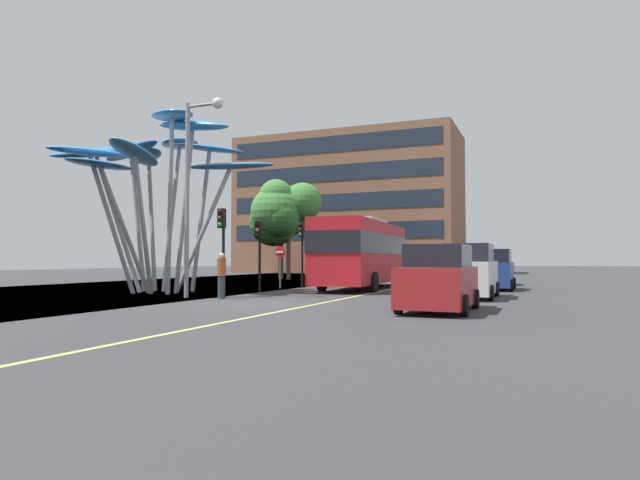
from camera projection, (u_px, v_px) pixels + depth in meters
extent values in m
cube|color=#38383A|center=(247.00, 306.00, 18.65)|extent=(120.00, 240.00, 0.10)
cube|color=#9E998E|center=(22.00, 297.00, 22.76)|extent=(16.00, 240.00, 0.05)
cube|color=#E0D666|center=(305.00, 307.00, 17.82)|extent=(0.16, 144.00, 0.01)
cube|color=red|center=(363.00, 253.00, 28.58)|extent=(3.10, 10.40, 3.09)
cube|color=black|center=(363.00, 244.00, 28.59)|extent=(3.13, 10.50, 0.99)
cube|color=yellow|center=(384.00, 233.00, 33.41)|extent=(1.41, 0.17, 0.36)
cube|color=#B2B2B7|center=(363.00, 221.00, 28.64)|extent=(2.11, 3.69, 0.24)
cylinder|color=black|center=(399.00, 278.00, 31.11)|extent=(0.33, 0.97, 0.96)
cylinder|color=black|center=(355.00, 277.00, 31.96)|extent=(0.33, 0.97, 0.96)
cylinder|color=black|center=(374.00, 282.00, 25.44)|extent=(0.33, 0.97, 0.96)
cylinder|color=black|center=(322.00, 281.00, 26.29)|extent=(0.33, 0.97, 0.96)
cylinder|color=#9EA0A5|center=(184.00, 210.00, 24.66)|extent=(1.17, 0.35, 7.60)
ellipsoid|color=#388EDB|center=(193.00, 126.00, 24.55)|extent=(4.22, 1.69, 1.03)
cylinder|color=#9EA0A5|center=(204.00, 229.00, 25.38)|extent=(2.56, 1.22, 6.00)
ellipsoid|color=#388EDB|center=(231.00, 166.00, 25.49)|extent=(4.28, 2.81, 0.48)
cylinder|color=#9EA0A5|center=(201.00, 219.00, 26.34)|extent=(0.79, 0.92, 7.00)
ellipsoid|color=#388EDB|center=(210.00, 149.00, 26.66)|extent=(3.51, 3.82, 0.49)
cylinder|color=#9EA0A5|center=(172.00, 214.00, 27.20)|extent=(1.13, 2.58, 7.68)
ellipsoid|color=#4CA3E5|center=(180.00, 144.00, 28.58)|extent=(2.88, 4.04, 0.95)
cylinder|color=#9EA0A5|center=(152.00, 220.00, 27.19)|extent=(1.80, 1.53, 7.03)
ellipsoid|color=#4CA3E5|center=(149.00, 154.00, 28.18)|extent=(2.96, 2.74, 0.49)
cylinder|color=#9EA0A5|center=(137.00, 220.00, 26.56)|extent=(1.47, 0.61, 6.96)
ellipsoid|color=#2D7FD1|center=(131.00, 151.00, 27.08)|extent=(4.30, 2.27, 0.79)
cylinder|color=#9EA0A5|center=(118.00, 222.00, 25.30)|extent=(2.20, 1.16, 6.59)
ellipsoid|color=#2D7FD1|center=(95.00, 152.00, 25.37)|extent=(4.40, 3.09, 1.03)
cylinder|color=#9EA0A5|center=(112.00, 224.00, 23.94)|extent=(1.21, 2.05, 6.23)
ellipsoid|color=#4299E0|center=(89.00, 152.00, 23.40)|extent=(2.67, 3.60, 0.40)
cylinder|color=#9EA0A5|center=(125.00, 231.00, 24.08)|extent=(1.10, 2.49, 5.70)
ellipsoid|color=#388EDB|center=(99.00, 164.00, 23.31)|extent=(2.57, 3.28, 0.44)
cylinder|color=#9EA0A5|center=(143.00, 226.00, 23.38)|extent=(0.85, 2.09, 6.01)
ellipsoid|color=#4299E0|center=(135.00, 153.00, 22.52)|extent=(2.55, 3.74, 1.03)
cylinder|color=#9EA0A5|center=(170.00, 205.00, 23.82)|extent=(0.66, 0.58, 7.85)
ellipsoid|color=#388EDB|center=(172.00, 115.00, 23.75)|extent=(3.58, 3.33, 0.69)
cylinder|color=black|center=(223.00, 253.00, 22.17)|extent=(0.12, 0.12, 3.61)
cube|color=black|center=(222.00, 218.00, 22.09)|extent=(0.28, 0.24, 0.80)
sphere|color=#390706|center=(220.00, 212.00, 21.98)|extent=(0.18, 0.18, 0.18)
sphere|color=#3A2707|center=(220.00, 218.00, 21.97)|extent=(0.18, 0.18, 0.18)
sphere|color=green|center=(220.00, 225.00, 21.96)|extent=(0.18, 0.18, 0.18)
cylinder|color=black|center=(260.00, 257.00, 26.05)|extent=(0.12, 0.12, 3.34)
cube|color=black|center=(258.00, 230.00, 25.97)|extent=(0.28, 0.24, 0.80)
sphere|color=#390706|center=(257.00, 224.00, 25.85)|extent=(0.18, 0.18, 0.18)
sphere|color=orange|center=(257.00, 230.00, 25.85)|extent=(0.18, 0.18, 0.18)
sphere|color=black|center=(257.00, 235.00, 25.84)|extent=(0.18, 0.18, 0.18)
cylinder|color=black|center=(302.00, 255.00, 29.43)|extent=(0.12, 0.12, 3.55)
cube|color=black|center=(301.00, 230.00, 29.35)|extent=(0.28, 0.24, 0.80)
sphere|color=#390706|center=(300.00, 225.00, 29.24)|extent=(0.18, 0.18, 0.18)
sphere|color=#3A2707|center=(300.00, 229.00, 29.23)|extent=(0.18, 0.18, 0.18)
sphere|color=green|center=(300.00, 234.00, 29.22)|extent=(0.18, 0.18, 0.18)
cube|color=maroon|center=(439.00, 286.00, 16.23)|extent=(1.81, 4.21, 1.14)
cube|color=black|center=(439.00, 256.00, 16.26)|extent=(1.67, 2.31, 0.66)
cylinder|color=black|center=(475.00, 299.00, 17.07)|extent=(0.20, 0.60, 0.60)
cylinder|color=black|center=(418.00, 297.00, 17.76)|extent=(0.20, 0.60, 0.60)
cylinder|color=black|center=(464.00, 305.00, 14.66)|extent=(0.20, 0.60, 0.60)
cylinder|color=black|center=(398.00, 303.00, 15.35)|extent=(0.20, 0.60, 0.60)
cube|color=silver|center=(469.00, 277.00, 21.75)|extent=(1.85, 4.38, 1.27)
cube|color=black|center=(469.00, 253.00, 21.79)|extent=(1.71, 2.41, 0.71)
cylinder|color=black|center=(497.00, 289.00, 22.64)|extent=(0.20, 0.60, 0.60)
cylinder|color=black|center=(451.00, 288.00, 23.34)|extent=(0.20, 0.60, 0.60)
cylinder|color=black|center=(491.00, 293.00, 20.13)|extent=(0.20, 0.60, 0.60)
cylinder|color=black|center=(440.00, 292.00, 20.83)|extent=(0.20, 0.60, 0.60)
cube|color=navy|center=(494.00, 274.00, 27.47)|extent=(1.71, 3.89, 1.20)
cube|color=black|center=(494.00, 256.00, 27.50)|extent=(1.58, 2.14, 0.67)
cylinder|color=black|center=(514.00, 283.00, 28.24)|extent=(0.20, 0.60, 0.60)
cylinder|color=black|center=(479.00, 283.00, 28.89)|extent=(0.20, 0.60, 0.60)
cylinder|color=black|center=(511.00, 285.00, 26.01)|extent=(0.20, 0.60, 0.60)
cylinder|color=black|center=(474.00, 285.00, 26.66)|extent=(0.20, 0.60, 0.60)
cube|color=#2D5138|center=(493.00, 272.00, 32.80)|extent=(1.78, 4.24, 1.17)
cube|color=black|center=(492.00, 257.00, 32.83)|extent=(1.64, 2.33, 0.69)
cylinder|color=black|center=(510.00, 279.00, 33.65)|extent=(0.20, 0.60, 0.60)
cylinder|color=black|center=(480.00, 279.00, 34.33)|extent=(0.20, 0.60, 0.60)
cylinder|color=black|center=(507.00, 281.00, 31.23)|extent=(0.20, 0.60, 0.60)
cylinder|color=black|center=(475.00, 280.00, 31.91)|extent=(0.20, 0.60, 0.60)
cylinder|color=gray|center=(187.00, 200.00, 22.07)|extent=(0.18, 0.18, 7.92)
cylinder|color=gray|center=(203.00, 105.00, 21.94)|extent=(1.43, 0.12, 0.12)
sphere|color=silver|center=(218.00, 103.00, 21.66)|extent=(0.44, 0.44, 0.44)
cylinder|color=brown|center=(281.00, 255.00, 42.40)|extent=(0.38, 0.38, 3.69)
sphere|color=#2D6B2D|center=(274.00, 222.00, 42.58)|extent=(3.82, 3.82, 3.82)
sphere|color=#2D6B2D|center=(278.00, 205.00, 41.82)|extent=(2.70, 2.70, 2.70)
sphere|color=#2D6B2D|center=(280.00, 218.00, 41.28)|extent=(2.98, 2.98, 2.98)
sphere|color=#2D6B2D|center=(277.00, 214.00, 42.06)|extent=(3.39, 3.39, 3.39)
sphere|color=#2D6B2D|center=(290.00, 217.00, 43.27)|extent=(3.08, 3.08, 3.08)
cylinder|color=brown|center=(288.00, 256.00, 41.95)|extent=(0.33, 0.33, 3.62)
sphere|color=#428438|center=(284.00, 212.00, 43.14)|extent=(2.61, 2.61, 2.61)
sphere|color=#428438|center=(276.00, 196.00, 41.64)|extent=(2.58, 2.58, 2.58)
sphere|color=#428438|center=(303.00, 202.00, 42.15)|extent=(2.98, 2.98, 2.98)
sphere|color=#428438|center=(276.00, 212.00, 41.77)|extent=(3.88, 3.88, 3.88)
sphere|color=#428438|center=(289.00, 207.00, 42.85)|extent=(2.54, 2.54, 2.54)
cylinder|color=#2D3342|center=(221.00, 287.00, 21.31)|extent=(0.29, 0.29, 0.89)
cylinder|color=#99471E|center=(222.00, 267.00, 21.34)|extent=(0.34, 0.34, 0.69)
sphere|color=beige|center=(222.00, 255.00, 21.35)|extent=(0.22, 0.22, 0.22)
cylinder|color=gray|center=(280.00, 267.00, 29.00)|extent=(0.08, 0.08, 2.23)
cylinder|color=red|center=(280.00, 252.00, 29.00)|extent=(0.60, 0.03, 0.60)
cube|color=white|center=(280.00, 252.00, 28.98)|extent=(0.40, 0.04, 0.11)
cube|color=brown|center=(349.00, 205.00, 63.83)|extent=(25.33, 10.81, 15.79)
cube|color=#1E2838|center=(332.00, 231.00, 58.70)|extent=(23.81, 0.08, 1.77)
cube|color=#1E2838|center=(332.00, 202.00, 58.81)|extent=(23.81, 0.08, 1.77)
cube|color=#1E2838|center=(332.00, 173.00, 58.92)|extent=(23.81, 0.08, 1.77)
cube|color=#1E2838|center=(332.00, 144.00, 59.04)|extent=(23.81, 0.08, 1.77)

